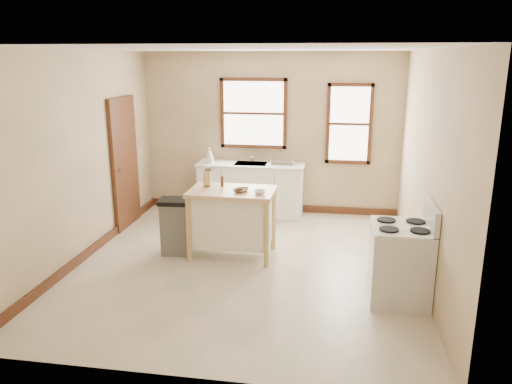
% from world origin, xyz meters
% --- Properties ---
extents(floor, '(5.00, 5.00, 0.00)m').
position_xyz_m(floor, '(0.00, 0.00, 0.00)').
color(floor, '#BEB397').
rests_on(floor, ground).
extents(ceiling, '(5.00, 5.00, 0.00)m').
position_xyz_m(ceiling, '(0.00, 0.00, 2.80)').
color(ceiling, white).
rests_on(ceiling, ground).
extents(wall_back, '(4.50, 0.04, 2.80)m').
position_xyz_m(wall_back, '(0.00, 2.50, 1.40)').
color(wall_back, '#D5B18C').
rests_on(wall_back, ground).
extents(wall_left, '(0.04, 5.00, 2.80)m').
position_xyz_m(wall_left, '(-2.25, 0.00, 1.40)').
color(wall_left, '#D5B18C').
rests_on(wall_left, ground).
extents(wall_right, '(0.04, 5.00, 2.80)m').
position_xyz_m(wall_right, '(2.25, 0.00, 1.40)').
color(wall_right, '#D5B18C').
rests_on(wall_right, ground).
extents(window_main, '(1.17, 0.06, 1.22)m').
position_xyz_m(window_main, '(-0.30, 2.48, 1.75)').
color(window_main, '#402111').
rests_on(window_main, wall_back).
extents(window_side, '(0.77, 0.06, 1.37)m').
position_xyz_m(window_side, '(1.35, 2.48, 1.60)').
color(window_side, '#402111').
rests_on(window_side, wall_back).
extents(door_left, '(0.06, 0.90, 2.10)m').
position_xyz_m(door_left, '(-2.21, 1.30, 1.05)').
color(door_left, '#402111').
rests_on(door_left, ground).
extents(baseboard_back, '(4.50, 0.04, 0.12)m').
position_xyz_m(baseboard_back, '(0.00, 2.47, 0.06)').
color(baseboard_back, '#402111').
rests_on(baseboard_back, ground).
extents(baseboard_left, '(0.04, 5.00, 0.12)m').
position_xyz_m(baseboard_left, '(-2.22, 0.00, 0.06)').
color(baseboard_left, '#402111').
rests_on(baseboard_left, ground).
extents(sink_counter, '(1.86, 0.62, 0.92)m').
position_xyz_m(sink_counter, '(-0.30, 2.20, 0.46)').
color(sink_counter, white).
rests_on(sink_counter, ground).
extents(faucet, '(0.03, 0.03, 0.22)m').
position_xyz_m(faucet, '(-0.30, 2.38, 1.03)').
color(faucet, silver).
rests_on(faucet, sink_counter).
extents(soap_bottle_a, '(0.11, 0.11, 0.26)m').
position_xyz_m(soap_bottle_a, '(-1.03, 2.16, 1.05)').
color(soap_bottle_a, '#B2B2B2').
rests_on(soap_bottle_a, sink_counter).
extents(soap_bottle_b, '(0.10, 0.10, 0.20)m').
position_xyz_m(soap_bottle_b, '(-1.00, 2.10, 1.02)').
color(soap_bottle_b, '#B2B2B2').
rests_on(soap_bottle_b, sink_counter).
extents(dish_rack, '(0.44, 0.36, 0.10)m').
position_xyz_m(dish_rack, '(0.26, 2.18, 0.97)').
color(dish_rack, silver).
rests_on(dish_rack, sink_counter).
extents(kitchen_island, '(1.17, 0.75, 0.95)m').
position_xyz_m(kitchen_island, '(-0.24, 0.30, 0.47)').
color(kitchen_island, '#E5B886').
rests_on(kitchen_island, ground).
extents(knife_block, '(0.10, 0.10, 0.20)m').
position_xyz_m(knife_block, '(-0.62, 0.45, 1.05)').
color(knife_block, '#D9BD72').
rests_on(knife_block, kitchen_island).
extents(pepper_grinder, '(0.04, 0.04, 0.15)m').
position_xyz_m(pepper_grinder, '(-0.41, 0.47, 1.02)').
color(pepper_grinder, '#482A13').
rests_on(pepper_grinder, kitchen_island).
extents(bowl_a, '(0.20, 0.20, 0.04)m').
position_xyz_m(bowl_a, '(-0.11, 0.19, 0.97)').
color(bowl_a, brown).
rests_on(bowl_a, kitchen_island).
extents(bowl_b, '(0.19, 0.19, 0.04)m').
position_xyz_m(bowl_b, '(-0.08, 0.28, 0.97)').
color(bowl_b, brown).
rests_on(bowl_b, kitchen_island).
extents(bowl_c, '(0.16, 0.16, 0.05)m').
position_xyz_m(bowl_c, '(0.17, 0.16, 0.97)').
color(bowl_c, white).
rests_on(bowl_c, kitchen_island).
extents(trash_bin, '(0.44, 0.38, 0.80)m').
position_xyz_m(trash_bin, '(-1.04, 0.24, 0.40)').
color(trash_bin, '#5B5B59').
rests_on(trash_bin, ground).
extents(gas_stove, '(0.71, 0.72, 1.15)m').
position_xyz_m(gas_stove, '(1.91, -0.68, 0.58)').
color(gas_stove, silver).
rests_on(gas_stove, ground).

